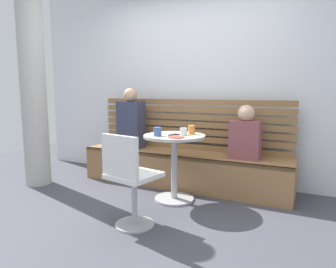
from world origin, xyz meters
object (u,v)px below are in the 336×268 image
cup_glass_short (184,131)px  cup_tumbler_orange (192,130)px  phone_on_table (174,135)px  cup_mug_blue (158,132)px  white_chair (129,177)px  person_adult (131,121)px  booth_bench (182,169)px  person_child_left (245,135)px  plate_small (176,137)px  cafe_table (174,155)px

cup_glass_short → cup_tumbler_orange: bearing=62.0°
phone_on_table → cup_tumbler_orange: bearing=-127.6°
cup_mug_blue → phone_on_table: 0.19m
white_chair → person_adult: 1.61m
booth_bench → white_chair: bearing=-87.2°
booth_bench → phone_on_table: 0.75m
person_child_left → plate_small: person_child_left is taller
person_child_left → phone_on_table: bearing=-141.5°
person_adult → plate_small: person_adult is taller
white_chair → person_child_left: person_child_left is taller
person_child_left → cup_mug_blue: bearing=-139.5°
booth_bench → cup_tumbler_orange: cup_tumbler_orange is taller
person_child_left → plate_small: (-0.56, -0.68, 0.03)m
cafe_table → person_child_left: 0.86m
white_chair → plate_small: size_ratio=5.00×
cup_glass_short → plate_small: (0.00, -0.20, -0.03)m
person_adult → cup_tumbler_orange: size_ratio=8.18×
booth_bench → plate_small: (0.22, -0.68, 0.52)m
person_child_left → cup_glass_short: 0.75m
cup_mug_blue → plate_small: 0.22m
booth_bench → cafe_table: cafe_table is taller
phone_on_table → cup_glass_short: bearing=-147.6°
cafe_table → phone_on_table: 0.23m
person_adult → cup_glass_short: 1.11m
white_chair → phone_on_table: bearing=85.6°
cafe_table → white_chair: size_ratio=0.87×
white_chair → person_child_left: 1.53m
cup_mug_blue → cup_tumbler_orange: bearing=46.4°
plate_small → cup_tumbler_orange: bearing=80.2°
white_chair → cup_glass_short: (0.16, 0.84, 0.32)m
person_child_left → cup_tumbler_orange: bearing=-143.1°
cafe_table → cup_mug_blue: bearing=-127.2°
person_adult → cup_mug_blue: bearing=-40.8°
phone_on_table → plate_small: bearing=131.2°
cup_tumbler_orange → plate_small: bearing=-99.8°
person_child_left → plate_small: size_ratio=3.65×
booth_bench → cup_mug_blue: bearing=-89.6°
person_child_left → cup_glass_short: size_ratio=7.76×
person_child_left → booth_bench: bearing=-179.7°
cup_tumbler_orange → phone_on_table: (-0.15, -0.14, -0.05)m
cup_tumbler_orange → plate_small: cup_tumbler_orange is taller
plate_small → booth_bench: bearing=108.4°
plate_small → cup_mug_blue: bearing=177.3°
person_child_left → cup_tumbler_orange: person_child_left is taller
person_adult → phone_on_table: person_adult is taller
cafe_table → cup_glass_short: 0.28m
cafe_table → cup_mug_blue: size_ratio=7.79×
plate_small → phone_on_table: plate_small is taller
plate_small → phone_on_table: bearing=122.2°
person_child_left → cafe_table: bearing=-142.4°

